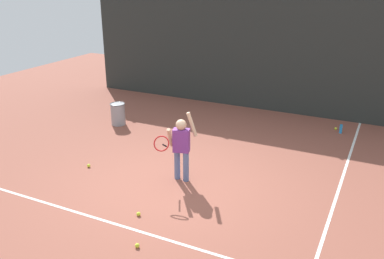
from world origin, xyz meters
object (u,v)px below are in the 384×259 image
water_bottle (341,129)px  tennis_ball_2 (139,214)px  ball_hopper (118,114)px  tennis_ball_0 (137,246)px  tennis_ball_4 (336,129)px  tennis_ball_1 (89,166)px  tennis_player (181,144)px

water_bottle → tennis_ball_2: size_ratio=3.33×
ball_hopper → tennis_ball_2: ball_hopper is taller
water_bottle → tennis_ball_0: water_bottle is taller
ball_hopper → tennis_ball_0: bearing=-51.7°
water_bottle → tennis_ball_4: size_ratio=3.33×
tennis_ball_0 → tennis_ball_2: size_ratio=1.00×
water_bottle → tennis_ball_1: size_ratio=3.33×
tennis_player → tennis_ball_2: 1.56m
tennis_player → tennis_ball_0: size_ratio=20.46×
ball_hopper → water_bottle: (5.24, 1.86, -0.18)m
tennis_player → tennis_ball_4: 4.69m
tennis_player → tennis_ball_0: tennis_player is taller
tennis_ball_1 → tennis_ball_2: bearing=-29.6°
tennis_ball_0 → tennis_ball_1: size_ratio=1.00×
tennis_ball_0 → ball_hopper: bearing=128.3°
tennis_player → tennis_ball_4: size_ratio=20.46×
tennis_ball_2 → ball_hopper: bearing=129.6°
water_bottle → tennis_ball_0: (-1.98, -5.98, -0.08)m
tennis_ball_1 → tennis_player: bearing=9.7°
tennis_player → tennis_ball_1: size_ratio=20.46×
ball_hopper → tennis_ball_0: 5.25m
tennis_player → water_bottle: size_ratio=6.14×
tennis_ball_1 → tennis_ball_0: bearing=-37.4°
tennis_ball_0 → tennis_ball_2: (-0.44, 0.71, 0.00)m
tennis_ball_0 → tennis_ball_1: (-2.32, 1.78, 0.00)m
ball_hopper → water_bottle: 5.56m
tennis_ball_0 → tennis_ball_2: bearing=121.7°
tennis_player → tennis_ball_0: (0.39, -2.11, -0.69)m
ball_hopper → water_bottle: size_ratio=2.55×
water_bottle → tennis_ball_2: (-2.42, -5.27, -0.08)m
water_bottle → tennis_ball_2: bearing=-114.7°
ball_hopper → tennis_ball_2: 4.43m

